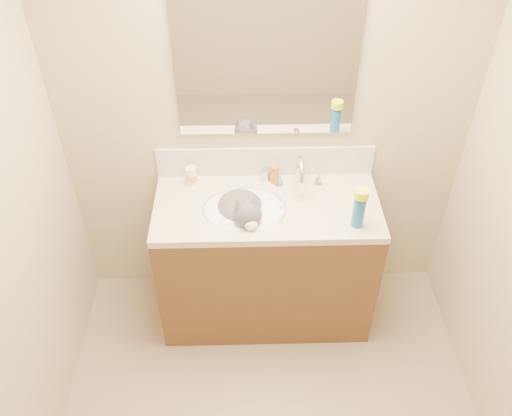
{
  "coord_description": "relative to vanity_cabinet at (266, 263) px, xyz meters",
  "views": [
    {
      "loc": [
        -0.11,
        -1.2,
        2.72
      ],
      "look_at": [
        -0.06,
        0.92,
        0.88
      ],
      "focal_mm": 38.0,
      "sensor_mm": 36.0,
      "label": 1
    }
  ],
  "objects": [
    {
      "name": "room_shell",
      "position": [
        0.0,
        -0.97,
        1.08
      ],
      "size": [
        2.24,
        2.54,
        2.52
      ],
      "color": "tan",
      "rests_on": "ground"
    },
    {
      "name": "vanity_cabinet",
      "position": [
        0.0,
        0.0,
        0.0
      ],
      "size": [
        1.2,
        0.55,
        0.82
      ],
      "primitive_type": "cube",
      "color": "brown",
      "rests_on": "ground"
    },
    {
      "name": "counter_slab",
      "position": [
        0.0,
        0.0,
        0.43
      ],
      "size": [
        1.2,
        0.55,
        0.04
      ],
      "primitive_type": "cube",
      "color": "beige",
      "rests_on": "vanity_cabinet"
    },
    {
      "name": "basin",
      "position": [
        -0.12,
        -0.03,
        0.38
      ],
      "size": [
        0.45,
        0.36,
        0.14
      ],
      "primitive_type": "ellipsoid",
      "color": "white",
      "rests_on": "vanity_cabinet"
    },
    {
      "name": "faucet",
      "position": [
        0.18,
        0.14,
        0.54
      ],
      "size": [
        0.28,
        0.2,
        0.21
      ],
      "color": "silver",
      "rests_on": "counter_slab"
    },
    {
      "name": "cat",
      "position": [
        -0.13,
        -0.03,
        0.42
      ],
      "size": [
        0.38,
        0.41,
        0.31
      ],
      "rotation": [
        0.0,
        0.0,
        0.29
      ],
      "color": "#4D4B4D",
      "rests_on": "basin"
    },
    {
      "name": "backsplash",
      "position": [
        0.0,
        0.26,
        0.54
      ],
      "size": [
        1.2,
        0.02,
        0.18
      ],
      "primitive_type": "cube",
      "color": "beige",
      "rests_on": "counter_slab"
    },
    {
      "name": "mirror",
      "position": [
        0.0,
        0.26,
        1.13
      ],
      "size": [
        0.9,
        0.02,
        0.8
      ],
      "primitive_type": "cube",
      "color": "white",
      "rests_on": "room_shell"
    },
    {
      "name": "pill_bottle",
      "position": [
        -0.41,
        0.19,
        0.5
      ],
      "size": [
        0.07,
        0.07,
        0.11
      ],
      "primitive_type": "cylinder",
      "rotation": [
        0.0,
        0.0,
        0.15
      ],
      "color": "white",
      "rests_on": "counter_slab"
    },
    {
      "name": "pill_label",
      "position": [
        -0.41,
        0.19,
        0.49
      ],
      "size": [
        0.07,
        0.07,
        0.04
      ],
      "primitive_type": "cylinder",
      "rotation": [
        0.0,
        0.0,
        0.15
      ],
      "color": "orange",
      "rests_on": "pill_bottle"
    },
    {
      "name": "silver_jar",
      "position": [
        0.0,
        0.22,
        0.48
      ],
      "size": [
        0.07,
        0.07,
        0.06
      ],
      "primitive_type": "cylinder",
      "rotation": [
        0.0,
        0.0,
        0.25
      ],
      "color": "#B7B7BC",
      "rests_on": "counter_slab"
    },
    {
      "name": "amber_bottle",
      "position": [
        0.05,
        0.19,
        0.51
      ],
      "size": [
        0.06,
        0.06,
        0.11
      ],
      "primitive_type": "cylinder",
      "rotation": [
        0.0,
        0.0,
        -0.39
      ],
      "color": "#C16716",
      "rests_on": "counter_slab"
    },
    {
      "name": "toothbrush",
      "position": [
        0.08,
        0.04,
        0.46
      ],
      "size": [
        0.02,
        0.14,
        0.01
      ],
      "primitive_type": "cube",
      "rotation": [
        0.0,
        0.0,
        -0.03
      ],
      "color": "white",
      "rests_on": "counter_slab"
    },
    {
      "name": "toothbrush_head",
      "position": [
        0.08,
        0.04,
        0.46
      ],
      "size": [
        0.02,
        0.03,
        0.02
      ],
      "primitive_type": "cube",
      "rotation": [
        0.0,
        0.0,
        -0.03
      ],
      "color": "#68B3DD",
      "rests_on": "counter_slab"
    },
    {
      "name": "spray_can",
      "position": [
        0.45,
        -0.17,
        0.53
      ],
      "size": [
        0.06,
        0.06,
        0.17
      ],
      "primitive_type": "cylinder",
      "rotation": [
        0.0,
        0.0,
        -0.01
      ],
      "color": "#1761A7",
      "rests_on": "counter_slab"
    },
    {
      "name": "spray_cap",
      "position": [
        0.45,
        -0.17,
        0.65
      ],
      "size": [
        0.07,
        0.07,
        0.04
      ],
      "primitive_type": "cylinder",
      "rotation": [
        0.0,
        0.0,
        -0.01
      ],
      "color": "#E6FA1A",
      "rests_on": "spray_can"
    }
  ]
}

